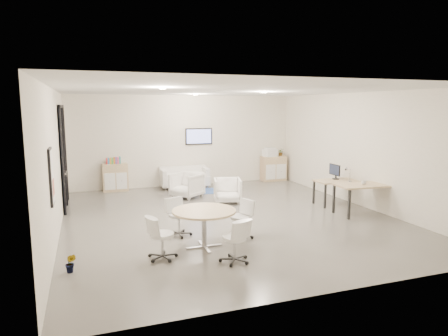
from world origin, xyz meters
TOP-DOWN VIEW (x-y plane):
  - room_shell at (0.00, 0.00)m, footprint 9.60×10.60m
  - glass_door at (-3.95, 2.51)m, footprint 0.09×1.90m
  - artwork at (-3.97, -1.60)m, footprint 0.05×0.54m
  - wall_tv at (0.50, 4.46)m, footprint 0.98×0.06m
  - ceiling_spots at (-0.20, 0.83)m, footprint 3.14×4.14m
  - sideboard_left at (-2.47, 4.26)m, footprint 0.82×0.42m
  - sideboard_right at (3.38, 4.25)m, footprint 0.94×0.45m
  - books at (-2.51, 4.27)m, footprint 0.47×0.14m
  - printer at (3.23, 4.25)m, footprint 0.53×0.46m
  - loveseat at (-0.15, 4.08)m, footprint 1.68×0.88m
  - blue_rug at (0.29, 3.25)m, footprint 1.59×1.25m
  - armchair_left at (-0.44, 2.55)m, footprint 1.10×1.11m
  - armchair_right at (0.52, 1.48)m, footprint 0.93×0.89m
  - desk_rear at (3.49, 0.24)m, footprint 1.37×0.70m
  - desk_front at (3.50, -0.88)m, footprint 1.57×0.88m
  - monitor at (3.45, 0.39)m, footprint 0.20×0.50m
  - round_table at (-1.20, -1.95)m, footprint 1.27×1.27m
  - meeting_chairs at (-1.20, -1.95)m, footprint 2.54×2.54m
  - plant_cabinet at (3.70, 4.28)m, footprint 0.34×0.35m
  - plant_floor at (-3.70, -2.38)m, footprint 0.28×0.37m
  - cup at (3.44, -0.91)m, footprint 0.13×0.11m

SIDE VIEW (x-z plane):
  - blue_rug at x=0.29m, z-range 0.00..0.01m
  - plant_floor at x=-3.70m, z-range 0.00..0.15m
  - loveseat at x=-0.15m, z-range 0.03..0.64m
  - armchair_right at x=0.52m, z-range 0.00..0.79m
  - meeting_chairs at x=-1.20m, z-range 0.00..0.82m
  - armchair_left at x=-0.44m, z-range 0.00..0.84m
  - sideboard_left at x=-2.47m, z-range 0.00..0.92m
  - sideboard_right at x=3.38m, z-range 0.00..0.94m
  - desk_rear at x=3.49m, z-range 0.28..0.99m
  - round_table at x=-1.20m, z-range 0.30..1.08m
  - desk_front at x=3.50m, z-range 0.31..1.11m
  - cup at x=3.44m, z-range 0.79..0.92m
  - monitor at x=3.45m, z-range 0.73..1.17m
  - books at x=-2.51m, z-range 0.92..1.14m
  - plant_cabinet at x=3.70m, z-range 0.94..1.16m
  - printer at x=3.23m, z-range 0.93..1.26m
  - glass_door at x=-3.95m, z-range 0.08..2.93m
  - artwork at x=-3.97m, z-range 1.03..2.07m
  - room_shell at x=0.00m, z-range -0.80..4.00m
  - wall_tv at x=0.50m, z-range 1.46..2.04m
  - ceiling_spots at x=-0.20m, z-range 3.17..3.20m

